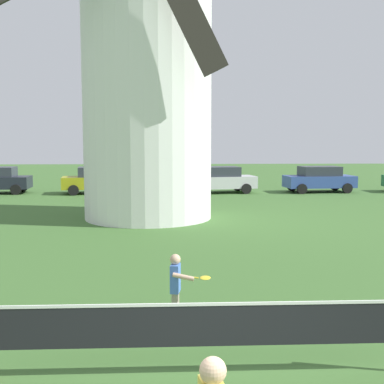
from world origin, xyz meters
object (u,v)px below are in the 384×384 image
(parked_car_mustard, at_px, (99,180))
(player_far, at_px, (177,284))
(tennis_net, at_px, (199,325))
(windmill, at_px, (147,35))
(parked_car_blue, at_px, (319,179))
(parked_car_silver, at_px, (217,179))

(parked_car_mustard, bearing_deg, player_far, -78.09)
(tennis_net, xyz_separation_m, parked_car_mustard, (-4.57, 22.27, 0.12))
(windmill, height_order, tennis_net, windmill)
(windmill, xyz_separation_m, parked_car_blue, (9.85, 9.19, -6.37))
(player_far, relative_size, parked_car_blue, 0.28)
(player_far, relative_size, parked_car_silver, 0.26)
(player_far, xyz_separation_m, parked_car_blue, (8.85, 20.50, 0.13))
(tennis_net, relative_size, player_far, 4.51)
(windmill, relative_size, parked_car_silver, 3.28)
(player_far, bearing_deg, windmill, 95.05)
(parked_car_mustard, relative_size, parked_car_silver, 0.95)
(tennis_net, bearing_deg, parked_car_mustard, 101.60)
(parked_car_silver, height_order, parked_car_blue, same)
(tennis_net, relative_size, parked_car_silver, 1.15)
(windmill, xyz_separation_m, parked_car_silver, (3.67, 9.01, -6.37))
(windmill, distance_m, tennis_net, 14.74)
(windmill, xyz_separation_m, parked_car_mustard, (-3.31, 9.10, -6.37))
(parked_car_silver, bearing_deg, parked_car_mustard, 179.26)
(tennis_net, distance_m, player_far, 1.87)
(parked_car_mustard, height_order, parked_car_silver, same)
(windmill, relative_size, parked_car_blue, 3.63)
(player_far, distance_m, parked_car_silver, 20.50)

